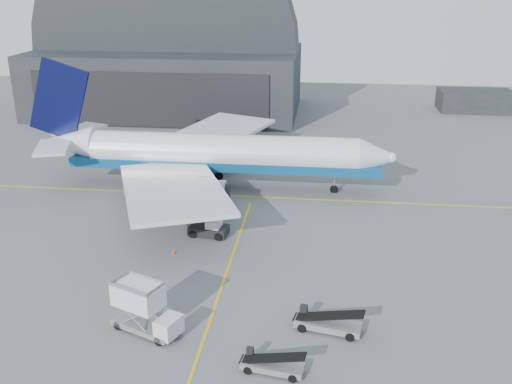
# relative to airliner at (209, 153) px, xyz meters

# --- Properties ---
(ground) EXTENTS (200.00, 200.00, 0.00)m
(ground) POSITION_rel_airliner_xyz_m (5.81, -22.68, -4.52)
(ground) COLOR #565659
(ground) RESTS_ON ground
(taxi_lines) EXTENTS (80.00, 42.12, 0.02)m
(taxi_lines) POSITION_rel_airliner_xyz_m (5.81, -10.01, -4.51)
(taxi_lines) COLOR gold
(taxi_lines) RESTS_ON ground
(hangar) EXTENTS (50.00, 28.30, 28.00)m
(hangar) POSITION_rel_airliner_xyz_m (-16.19, 42.27, 5.02)
(hangar) COLOR black
(hangar) RESTS_ON ground
(distant_bldg_a) EXTENTS (14.00, 8.00, 4.00)m
(distant_bldg_a) POSITION_rel_airliner_xyz_m (43.81, 49.32, -4.52)
(distant_bldg_a) COLOR black
(distant_bldg_a) RESTS_ON ground
(airliner) EXTENTS (46.06, 44.66, 16.16)m
(airliner) POSITION_rel_airliner_xyz_m (0.00, 0.00, 0.00)
(airliner) COLOR white
(airliner) RESTS_ON ground
(catering_truck) EXTENTS (5.92, 4.10, 3.83)m
(catering_truck) POSITION_rel_airliner_xyz_m (1.19, -31.42, -2.58)
(catering_truck) COLOR gray
(catering_truck) RESTS_ON ground
(pushback_tug) EXTENTS (4.18, 2.73, 1.83)m
(pushback_tug) POSITION_rel_airliner_xyz_m (2.76, -14.05, -3.84)
(pushback_tug) COLOR black
(pushback_tug) RESTS_ON ground
(belt_loader_a) EXTENTS (4.64, 2.15, 1.74)m
(belt_loader_a) POSITION_rel_airliner_xyz_m (11.18, -35.01, -3.99)
(belt_loader_a) COLOR gray
(belt_loader_a) RESTS_ON ground
(belt_loader_b) EXTENTS (5.47, 2.71, 2.04)m
(belt_loader_b) POSITION_rel_airliner_xyz_m (14.92, -29.70, -3.89)
(belt_loader_b) COLOR gray
(belt_loader_b) RESTS_ON ground
(traffic_cone) EXTENTS (0.33, 0.33, 0.47)m
(traffic_cone) POSITION_rel_airliner_xyz_m (0.06, -18.63, -4.30)
(traffic_cone) COLOR #DA3A06
(traffic_cone) RESTS_ON ground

